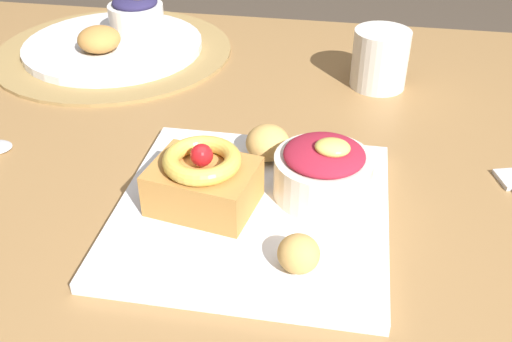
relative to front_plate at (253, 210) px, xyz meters
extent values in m
cube|color=olive|center=(0.01, 0.09, -0.03)|extent=(1.48, 0.92, 0.04)
cylinder|color=olive|center=(-0.64, 0.47, -0.39)|extent=(0.07, 0.07, 0.69)
cylinder|color=#997A47|center=(-0.29, 0.36, 0.00)|extent=(0.37, 0.37, 0.00)
cube|color=white|center=(0.00, 0.00, 0.00)|extent=(0.27, 0.27, 0.01)
cube|color=#B77F3D|center=(-0.05, -0.01, 0.03)|extent=(0.11, 0.09, 0.04)
torus|color=#E5BC4C|center=(-0.05, -0.01, 0.06)|extent=(0.09, 0.09, 0.02)
sphere|color=red|center=(-0.05, -0.01, 0.06)|extent=(0.02, 0.02, 0.02)
cylinder|color=silver|center=(0.07, 0.03, 0.03)|extent=(0.10, 0.10, 0.04)
ellipsoid|color=#A31E33|center=(0.07, 0.03, 0.05)|extent=(0.08, 0.08, 0.02)
ellipsoid|color=#EAD666|center=(0.07, 0.03, 0.07)|extent=(0.03, 0.03, 0.01)
ellipsoid|color=tan|center=(0.05, -0.08, 0.02)|extent=(0.04, 0.04, 0.03)
ellipsoid|color=tan|center=(0.00, 0.09, 0.03)|extent=(0.05, 0.05, 0.04)
cylinder|color=white|center=(-0.29, 0.36, 0.01)|extent=(0.28, 0.28, 0.01)
cylinder|color=white|center=(-0.26, 0.40, 0.04)|extent=(0.09, 0.09, 0.05)
ellipsoid|color=#28234C|center=(-0.26, 0.40, 0.06)|extent=(0.07, 0.07, 0.02)
ellipsoid|color=#B77F3D|center=(-0.29, 0.33, 0.03)|extent=(0.06, 0.06, 0.04)
cube|color=silver|center=(0.27, 0.11, 0.00)|extent=(0.03, 0.04, 0.00)
cylinder|color=silver|center=(0.12, 0.32, 0.03)|extent=(0.08, 0.08, 0.08)
camera|label=1|loc=(0.08, -0.46, 0.37)|focal=41.44mm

